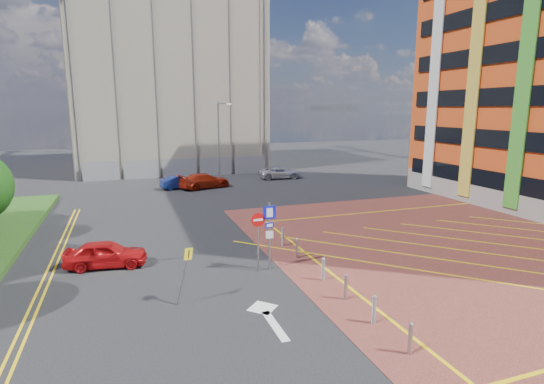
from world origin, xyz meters
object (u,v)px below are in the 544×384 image
sign_cluster (265,230)px  car_blue_back (181,182)px  lamp_back (219,137)px  warning_sign (185,269)px  car_silver_back (280,173)px  car_red_back (205,181)px  car_red_left (106,254)px

sign_cluster → car_blue_back: (-1.09, 21.98, -1.34)m
lamp_back → sign_cluster: size_ratio=2.50×
sign_cluster → car_blue_back: size_ratio=0.86×
warning_sign → car_blue_back: (2.86, 24.26, -0.82)m
car_silver_back → car_blue_back: bearing=104.3°
sign_cluster → car_red_back: 21.52m
warning_sign → car_red_back: warning_sign is taller
sign_cluster → warning_sign: bearing=-150.1°
sign_cluster → car_red_left: sign_cluster is taller
warning_sign → car_silver_back: size_ratio=0.51×
lamp_back → sign_cluster: bearing=-98.0°
warning_sign → car_red_left: warning_sign is taller
warning_sign → car_red_left: 6.06m
lamp_back → warning_sign: 30.43m
sign_cluster → car_red_left: bearing=157.5°
warning_sign → car_silver_back: bearing=62.9°
car_red_left → car_red_back: 20.23m
car_red_back → car_blue_back: bearing=58.9°
warning_sign → car_silver_back: 29.91m
sign_cluster → car_red_left: (-7.00, 2.90, -1.32)m
warning_sign → car_blue_back: warning_sign is taller
lamp_back → car_blue_back: size_ratio=2.16×
car_red_back → car_silver_back: size_ratio=1.09×
lamp_back → car_red_back: lamp_back is taller
sign_cluster → car_silver_back: sign_cluster is taller
warning_sign → car_red_back: (5.02, 23.73, -0.72)m
car_blue_back → car_red_back: bearing=-112.6°
lamp_back → car_red_back: (-2.72, -5.56, -3.65)m
sign_cluster → car_blue_back: sign_cluster is taller
car_red_left → car_blue_back: (5.91, 19.08, -0.03)m
sign_cluster → car_red_back: bearing=87.2°
car_red_back → sign_cluster: bearing=159.9°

